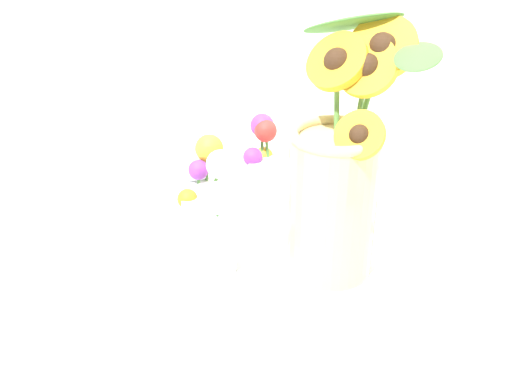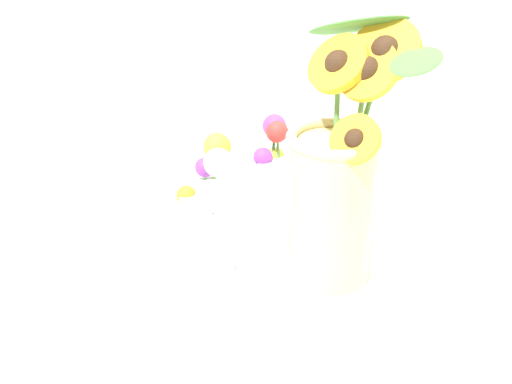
{
  "view_description": "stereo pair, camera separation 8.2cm",
  "coord_description": "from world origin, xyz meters",
  "px_view_note": "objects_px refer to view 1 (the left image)",
  "views": [
    {
      "loc": [
        0.4,
        -0.53,
        0.5
      ],
      "look_at": [
        -0.03,
        0.06,
        0.13
      ],
      "focal_mm": 42.0,
      "sensor_mm": 36.0,
      "label": 1
    },
    {
      "loc": [
        0.46,
        -0.48,
        0.5
      ],
      "look_at": [
        -0.03,
        0.06,
        0.13
      ],
      "focal_mm": 42.0,
      "sensor_mm": 36.0,
      "label": 2
    }
  ],
  "objects_px": {
    "vase_bulb_right": "(199,190)",
    "vase_small_back": "(264,170)",
    "mason_jar_sunflowers": "(337,180)",
    "vase_small_center": "(210,224)",
    "serving_tray": "(256,264)"
  },
  "relations": [
    {
      "from": "vase_bulb_right",
      "to": "vase_small_back",
      "type": "bearing_deg",
      "value": 60.09
    },
    {
      "from": "serving_tray",
      "to": "vase_small_back",
      "type": "relative_size",
      "value": 3.18
    },
    {
      "from": "mason_jar_sunflowers",
      "to": "vase_bulb_right",
      "type": "bearing_deg",
      "value": -176.36
    },
    {
      "from": "serving_tray",
      "to": "vase_bulb_right",
      "type": "height_order",
      "value": "vase_bulb_right"
    },
    {
      "from": "vase_small_center",
      "to": "vase_bulb_right",
      "type": "relative_size",
      "value": 1.21
    },
    {
      "from": "vase_bulb_right",
      "to": "vase_small_back",
      "type": "height_order",
      "value": "vase_small_back"
    },
    {
      "from": "mason_jar_sunflowers",
      "to": "vase_small_back",
      "type": "xyz_separation_m",
      "value": [
        -0.18,
        0.08,
        -0.06
      ]
    },
    {
      "from": "vase_small_back",
      "to": "vase_bulb_right",
      "type": "bearing_deg",
      "value": -119.91
    },
    {
      "from": "vase_bulb_right",
      "to": "vase_small_back",
      "type": "xyz_separation_m",
      "value": [
        0.06,
        0.1,
        0.01
      ]
    },
    {
      "from": "serving_tray",
      "to": "vase_small_back",
      "type": "distance_m",
      "value": 0.17
    },
    {
      "from": "mason_jar_sunflowers",
      "to": "vase_small_center",
      "type": "height_order",
      "value": "mason_jar_sunflowers"
    },
    {
      "from": "vase_small_center",
      "to": "vase_bulb_right",
      "type": "distance_m",
      "value": 0.14
    },
    {
      "from": "serving_tray",
      "to": "mason_jar_sunflowers",
      "type": "height_order",
      "value": "mason_jar_sunflowers"
    },
    {
      "from": "mason_jar_sunflowers",
      "to": "vase_bulb_right",
      "type": "xyz_separation_m",
      "value": [
        -0.23,
        -0.01,
        -0.08
      ]
    },
    {
      "from": "vase_small_center",
      "to": "vase_bulb_right",
      "type": "bearing_deg",
      "value": 137.71
    }
  ]
}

